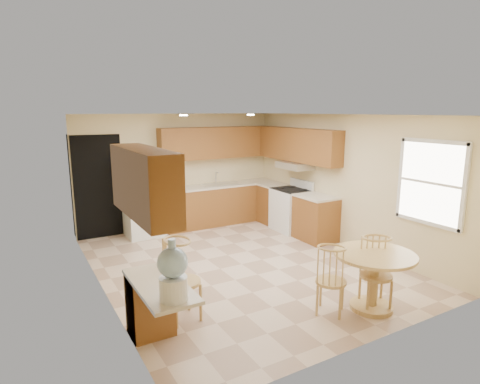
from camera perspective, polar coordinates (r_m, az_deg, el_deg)
floor at (r=6.93m, az=0.24°, el=-10.22°), size 5.50×5.50×0.00m
ceiling at (r=6.44m, az=0.26°, el=10.91°), size 4.50×5.50×0.02m
wall_back at (r=9.02m, az=-8.60°, el=3.00°), size 4.50×0.02×2.50m
wall_front at (r=4.49m, az=18.33°, el=-6.19°), size 4.50×0.02×2.50m
wall_left at (r=5.80m, az=-19.34°, el=-2.29°), size 0.02×5.50×2.50m
wall_right at (r=7.93m, az=14.45°, el=1.59°), size 0.02×5.50×2.50m
doorway at (r=8.56m, az=-19.47°, el=0.66°), size 0.90×0.02×2.10m
base_cab_back at (r=9.26m, az=-2.71°, el=-1.80°), size 2.75×0.60×0.87m
counter_back at (r=9.16m, az=-2.74°, el=0.97°), size 2.75×0.63×0.04m
base_cab_right_a at (r=9.30m, az=4.88°, el=-1.76°), size 0.60×0.59×0.87m
counter_right_a at (r=9.21m, az=4.92°, el=1.00°), size 0.63×0.59×0.04m
base_cab_right_b at (r=8.19m, az=10.70°, el=-3.77°), size 0.60×0.80×0.87m
counter_right_b at (r=8.08m, az=10.82°, el=-0.66°), size 0.63×0.80×0.04m
upper_cab_back at (r=9.16m, az=-3.19°, el=7.02°), size 2.75×0.33×0.70m
upper_cab_right at (r=8.65m, az=8.23°, el=6.65°), size 0.33×2.42×0.70m
upper_cab_left at (r=4.19m, az=-13.49°, el=1.29°), size 0.33×1.40×0.70m
sink at (r=9.15m, az=-2.88°, el=1.09°), size 0.78×0.44×0.01m
range_hood at (r=8.62m, az=7.83°, el=3.77°), size 0.50×0.76×0.14m
desk_pedestal at (r=4.94m, az=-12.64°, el=-15.35°), size 0.48×0.42×0.72m
desk_top at (r=4.45m, az=-11.35°, el=-12.89°), size 0.50×1.20×0.04m
window at (r=6.70m, az=25.51°, el=1.21°), size 0.06×1.12×1.30m
can_light_a at (r=7.30m, az=-8.05°, el=10.76°), size 0.14×0.14×0.02m
can_light_b at (r=7.93m, az=1.53°, el=10.93°), size 0.14×0.14×0.02m
refrigerator at (r=8.47m, az=-13.62°, el=-0.68°), size 0.73×0.71×1.65m
stove at (r=8.75m, az=7.27°, el=-2.44°), size 0.65×0.76×1.09m
dining_table at (r=5.58m, az=18.46°, el=-10.83°), size 1.04×1.04×0.77m
chair_table_a at (r=5.26m, az=13.49°, el=-11.42°), size 0.40×0.50×0.90m
chair_table_b at (r=5.53m, az=19.58°, el=-10.26°), size 0.42×0.48×0.95m
chair_desk at (r=4.98m, az=-7.82°, el=-11.50°), size 0.46×0.59×1.04m
water_crock at (r=3.96m, az=-9.52°, el=-11.26°), size 0.30×0.30×0.61m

